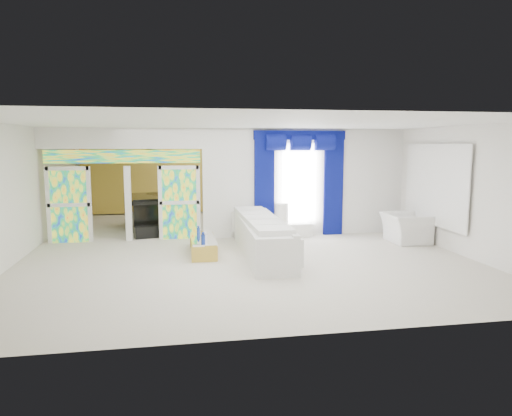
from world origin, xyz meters
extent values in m
plane|color=#B7AF9E|center=(0.00, 0.00, 0.00)|extent=(12.00, 12.00, 0.00)
cube|color=white|center=(2.15, 1.00, 1.50)|extent=(5.70, 0.18, 3.00)
cube|color=white|center=(-2.85, 1.00, 2.73)|extent=(4.30, 0.18, 0.55)
cube|color=#994C3F|center=(-4.28, 1.00, 1.00)|extent=(0.95, 0.04, 2.00)
cube|color=#994C3F|center=(-1.42, 1.00, 1.00)|extent=(0.95, 0.04, 2.00)
cube|color=#994C3F|center=(-2.85, 1.00, 2.25)|extent=(4.00, 0.05, 0.35)
cube|color=white|center=(1.90, 0.90, 1.45)|extent=(1.00, 0.02, 2.30)
cube|color=#030341|center=(0.90, 0.87, 1.40)|extent=(0.55, 0.10, 2.80)
cube|color=#030341|center=(2.90, 0.87, 1.40)|extent=(0.55, 0.10, 2.80)
cube|color=#030341|center=(1.90, 0.87, 2.82)|extent=(2.60, 0.12, 0.25)
cube|color=white|center=(4.94, -1.00, 1.55)|extent=(0.04, 2.70, 1.90)
cube|color=gold|center=(0.00, 5.90, 1.50)|extent=(9.70, 0.12, 2.90)
cube|color=silver|center=(0.43, -1.23, 0.39)|extent=(1.01, 4.13, 0.78)
cube|color=gold|center=(-0.92, -0.93, 0.19)|extent=(0.61, 1.68, 0.37)
cube|color=white|center=(1.67, 0.75, 0.18)|extent=(1.11, 0.40, 0.36)
cylinder|color=white|center=(1.37, 0.75, 0.65)|extent=(0.36, 0.36, 0.58)
imported|color=silver|center=(4.43, -0.53, 0.38)|extent=(1.06, 1.20, 0.76)
cube|color=black|center=(-2.19, 2.94, 0.50)|extent=(1.92, 2.28, 1.00)
cube|color=black|center=(-2.19, 1.34, 0.16)|extent=(1.02, 0.58, 0.32)
cube|color=tan|center=(-4.52, 3.60, 0.40)|extent=(0.64, 0.61, 0.79)
sphere|color=gold|center=(-2.30, 3.40, 2.65)|extent=(0.60, 0.60, 0.60)
cylinder|color=white|center=(-0.90, -1.26, 0.45)|extent=(0.10, 0.10, 0.16)
cylinder|color=#163797|center=(-1.00, -0.44, 0.45)|extent=(0.08, 0.08, 0.17)
cylinder|color=navy|center=(-0.96, -1.53, 0.47)|extent=(0.09, 0.09, 0.21)
camera|label=1|loc=(-1.60, -11.88, 2.56)|focal=33.08mm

